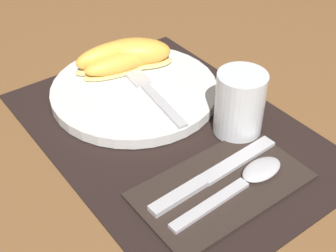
% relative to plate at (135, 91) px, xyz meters
% --- Properties ---
extents(ground_plane, '(3.00, 3.00, 0.00)m').
position_rel_plate_xyz_m(ground_plane, '(0.10, -0.01, -0.01)').
color(ground_plane, brown).
extents(placemat, '(0.46, 0.32, 0.00)m').
position_rel_plate_xyz_m(placemat, '(0.10, -0.01, -0.01)').
color(placemat, black).
rests_on(placemat, ground_plane).
extents(plate, '(0.25, 0.25, 0.02)m').
position_rel_plate_xyz_m(plate, '(0.00, 0.00, 0.00)').
color(plate, white).
rests_on(plate, placemat).
extents(juice_glass, '(0.07, 0.07, 0.09)m').
position_rel_plate_xyz_m(juice_glass, '(0.16, 0.07, 0.03)').
color(juice_glass, silver).
rests_on(juice_glass, placemat).
extents(napkin, '(0.12, 0.21, 0.00)m').
position_rel_plate_xyz_m(napkin, '(0.23, -0.02, -0.01)').
color(napkin, '#2D231E').
rests_on(napkin, placemat).
extents(knife, '(0.03, 0.20, 0.01)m').
position_rel_plate_xyz_m(knife, '(0.21, -0.02, -0.00)').
color(knife, '#BCBCC1').
rests_on(knife, napkin).
extents(spoon, '(0.04, 0.18, 0.01)m').
position_rel_plate_xyz_m(spoon, '(0.24, 0.01, -0.00)').
color(spoon, '#BCBCC1').
rests_on(spoon, napkin).
extents(fork, '(0.19, 0.04, 0.00)m').
position_rel_plate_xyz_m(fork, '(0.02, 0.01, 0.01)').
color(fork, '#BCBCC1').
rests_on(fork, plate).
extents(citrus_wedge_0, '(0.11, 0.13, 0.04)m').
position_rel_plate_xyz_m(citrus_wedge_0, '(-0.06, 0.04, 0.03)').
color(citrus_wedge_0, '#F4DB84').
rests_on(citrus_wedge_0, plate).
extents(citrus_wedge_1, '(0.06, 0.14, 0.03)m').
position_rel_plate_xyz_m(citrus_wedge_1, '(-0.05, 0.01, 0.02)').
color(citrus_wedge_1, '#F4DB84').
rests_on(citrus_wedge_1, plate).
extents(citrus_wedge_2, '(0.06, 0.14, 0.04)m').
position_rel_plate_xyz_m(citrus_wedge_2, '(-0.07, 0.01, 0.03)').
color(citrus_wedge_2, '#F4DB84').
rests_on(citrus_wedge_2, plate).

